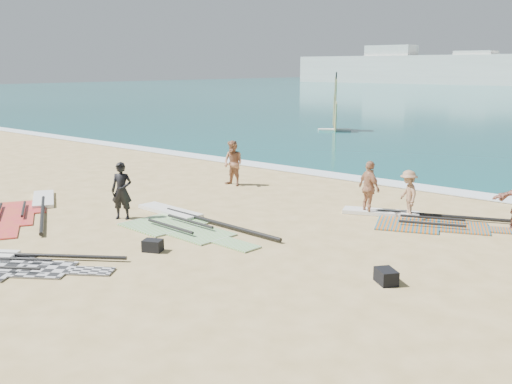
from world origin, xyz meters
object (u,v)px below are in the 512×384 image
Objects in this scene: rig_grey at (4,262)px; gear_bag_far at (386,276)px; beachgoer_left at (233,163)px; rig_green at (182,221)px; rig_orange at (417,219)px; beachgoer_back at (369,188)px; rig_red at (27,208)px; person_wetsuit at (122,191)px; gear_bag_near at (153,246)px; beachgoer_mid at (408,194)px.

rig_grey is 9.30m from gear_bag_far.
gear_bag_far is 0.30× the size of beachgoer_left.
rig_green is 1.05× the size of rig_orange.
beachgoer_back reaches higher than rig_orange.
beachgoer_left is (-8.21, 0.40, 0.88)m from rig_orange.
person_wetsuit is at bearing 52.36° from rig_red.
rig_grey is 11.01m from beachgoer_left.
person_wetsuit is (-1.83, -0.87, 0.87)m from rig_green.
rig_green is 11.37× the size of gear_bag_far.
person_wetsuit is at bearing -150.76° from rig_green.
gear_bag_far is at bearing -30.05° from beachgoer_left.
rig_red is 6.80m from gear_bag_near.
beachgoer_back reaches higher than gear_bag_near.
rig_green is (0.59, 5.44, 0.00)m from rig_grey.
rig_orange is 12.02× the size of gear_bag_near.
beachgoer_back is at bearing 168.31° from rig_orange.
gear_bag_near is (-4.09, -7.38, 0.11)m from rig_orange.
rig_green is 7.45m from rig_orange.
rig_green is 5.77m from rig_red.
beachgoer_left is (-4.12, 7.77, 0.77)m from gear_bag_near.
beachgoer_back is (2.51, 7.09, 0.74)m from gear_bag_near.
gear_bag_far reaches higher than rig_green.
beachgoer_left is (-2.63, 5.34, 0.88)m from rig_green.
gear_bag_far is 0.35× the size of beachgoer_mid.
rig_orange is 3.81× the size of beachgoer_mid.
rig_green is at bearing 121.40° from gear_bag_near.
beachgoer_mid reaches higher than rig_red.
rig_green is at bearing -160.46° from rig_orange.
rig_grey is at bearing -78.64° from beachgoer_left.
person_wetsuit reaches higher than gear_bag_near.
rig_red is at bearing 178.43° from gear_bag_near.
rig_green reaches higher than rig_orange.
beachgoer_left reaches higher than gear_bag_near.
rig_grey is at bearing -92.55° from rig_green.
rig_green is 3.47× the size of beachgoer_back.
rig_grey is at bearing 92.00° from beachgoer_back.
rig_green is 4.00× the size of beachgoer_mid.
gear_bag_far is at bearing -30.51° from person_wetsuit.
beachgoer_back reaches higher than rig_green.
rig_red reaches higher than rig_orange.
beachgoer_mid is at bearing 48.65° from rig_green.
beachgoer_back is at bearing 31.26° from rig_grey.
rig_orange is at bearing 25.00° from rig_grey.
person_wetsuit is at bearing -94.92° from beachgoer_mid.
rig_grey is 12.06m from beachgoer_mid.
rig_orange is 5.78m from gear_bag_far.
beachgoer_back is at bearing 67.47° from rig_red.
person_wetsuit is (-1.23, 4.57, 0.87)m from rig_grey.
rig_grey is at bearing -142.74° from rig_orange.
rig_green is at bearing 75.80° from beachgoer_back.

